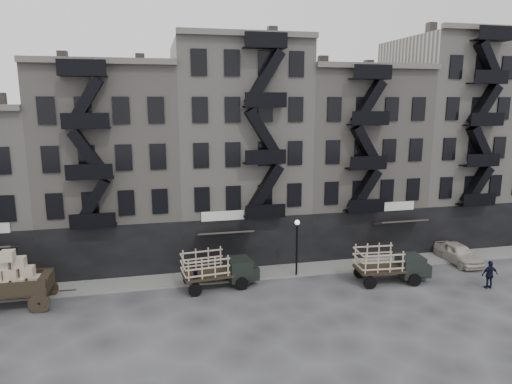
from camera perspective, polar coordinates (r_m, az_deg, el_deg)
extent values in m
plane|color=#38383A|center=(30.97, 1.12, -12.73)|extent=(140.00, 140.00, 0.00)
cube|color=slate|center=(34.31, -0.40, -10.12)|extent=(55.00, 2.50, 0.15)
cube|color=#4C4744|center=(38.92, -29.16, 9.90)|extent=(0.70, 0.70, 1.20)
cube|color=gray|center=(37.92, -17.47, 3.06)|extent=(10.00, 10.00, 15.00)
cube|color=black|center=(34.33, -17.56, -7.24)|extent=(10.00, 0.35, 4.00)
cube|color=#595651|center=(32.53, -19.03, 15.28)|extent=(10.00, 0.50, 0.40)
cube|color=#4C4744|center=(38.05, -22.88, 14.98)|extent=(0.70, 0.70, 1.20)
cube|color=#4C4744|center=(37.54, -14.29, 15.56)|extent=(0.70, 0.70, 1.20)
cube|color=gray|center=(38.27, -2.42, 5.16)|extent=(10.00, 10.00, 17.00)
cube|color=black|center=(34.85, -0.86, -6.40)|extent=(10.00, 0.35, 4.00)
cube|color=#595651|center=(33.29, -0.87, 19.24)|extent=(10.00, 0.50, 0.40)
cube|color=#4C4744|center=(37.94, -7.26, 18.81)|extent=(0.70, 0.70, 1.20)
cube|color=#4C4744|center=(38.87, 1.29, 18.71)|extent=(0.70, 0.70, 1.20)
cube|color=gray|center=(41.35, 11.39, 4.02)|extent=(10.00, 10.00, 15.00)
cube|color=black|center=(38.09, 14.09, -5.20)|extent=(10.00, 0.35, 4.00)
cube|color=#595651|center=(36.47, 15.27, 15.01)|extent=(10.00, 0.50, 0.40)
cube|color=#4C4744|center=(39.99, 7.78, 15.53)|extent=(0.70, 0.70, 1.20)
cube|color=#4C4744|center=(42.21, 15.05, 15.03)|extent=(0.70, 0.70, 1.20)
cube|color=gray|center=(46.18, 22.94, 5.97)|extent=(10.00, 10.00, 18.00)
cube|color=black|center=(43.44, 25.99, -3.98)|extent=(10.00, 0.35, 4.00)
cube|color=#595651|center=(42.31, 28.17, 17.64)|extent=(10.00, 0.50, 0.40)
cube|color=#4C4744|center=(44.74, 20.64, 18.35)|extent=(0.70, 0.70, 1.20)
cube|color=#4C4744|center=(47.90, 26.42, 17.40)|extent=(0.70, 0.70, 1.20)
cylinder|color=black|center=(33.34, 5.11, -7.29)|extent=(0.14, 0.14, 4.00)
sphere|color=silver|center=(32.73, 5.18, -3.81)|extent=(0.36, 0.36, 0.36)
cube|color=black|center=(32.47, -27.83, -10.77)|extent=(4.15, 2.27, 0.23)
cylinder|color=black|center=(31.22, -25.48, -12.45)|extent=(1.25, 0.15, 1.25)
cylinder|color=black|center=(33.25, -24.52, -10.90)|extent=(1.25, 0.15, 1.25)
cube|color=black|center=(31.82, -24.73, -10.05)|extent=(0.62, 1.83, 0.91)
cube|color=black|center=(31.70, -6.07, -10.19)|extent=(3.53, 2.32, 0.18)
cube|color=black|center=(32.20, -2.10, -9.59)|extent=(1.75, 1.93, 1.47)
cube|color=black|center=(32.55, -0.59, -9.90)|extent=(0.94, 1.55, 0.88)
cylinder|color=black|center=(31.56, -1.74, -11.38)|extent=(0.90, 0.31, 0.88)
cylinder|color=black|center=(33.30, -2.76, -10.14)|extent=(0.90, 0.31, 0.88)
cylinder|color=black|center=(30.83, -7.62, -12.05)|extent=(0.90, 0.31, 0.88)
cylinder|color=black|center=(32.61, -8.32, -10.73)|extent=(0.90, 0.31, 0.88)
cube|color=black|center=(33.67, 15.23, -9.22)|extent=(3.48, 2.21, 0.18)
cube|color=black|center=(34.57, 18.71, -8.71)|extent=(1.70, 1.88, 1.47)
cube|color=black|center=(35.07, 19.98, -9.02)|extent=(0.89, 1.53, 0.88)
cylinder|color=black|center=(33.96, 19.24, -10.35)|extent=(0.90, 0.28, 0.88)
cylinder|color=black|center=(35.58, 17.78, -9.25)|extent=(0.90, 0.28, 0.88)
cylinder|color=black|center=(32.64, 14.10, -10.95)|extent=(0.90, 0.28, 0.88)
cylinder|color=black|center=(34.32, 12.84, -9.75)|extent=(0.90, 0.28, 0.88)
imported|color=beige|center=(39.77, 23.95, -7.00)|extent=(1.84, 4.56, 1.55)
imported|color=black|center=(31.11, -7.62, -10.99)|extent=(0.85, 0.67, 1.72)
imported|color=black|center=(35.40, 27.18, -9.18)|extent=(1.18, 0.56, 1.96)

